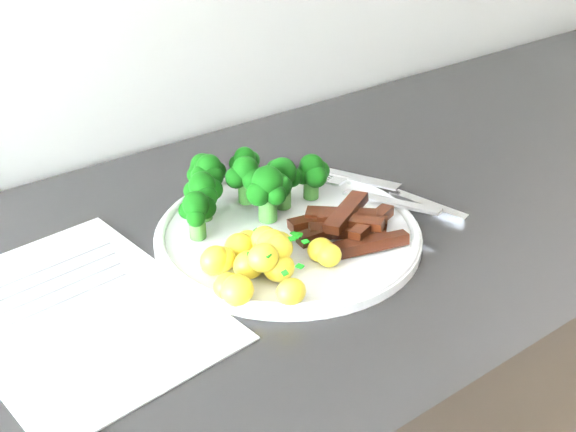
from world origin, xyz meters
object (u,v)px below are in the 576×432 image
object	(u,v)px
potatoes	(262,257)
knife	(407,198)
recipe_paper	(78,312)
plate	(288,233)
broccoli	(246,181)
beef_strips	(348,226)
fork	(371,194)

from	to	relation	value
potatoes	knife	distance (m)	0.24
recipe_paper	knife	distance (m)	0.41
plate	knife	distance (m)	0.17
plate	broccoli	bearing A→B (deg)	97.91
beef_strips	knife	distance (m)	0.12
beef_strips	knife	xyz separation A→B (m)	(0.12, 0.02, -0.01)
knife	fork	bearing A→B (deg)	154.74
potatoes	knife	xyz separation A→B (m)	(0.23, 0.03, -0.02)
potatoes	fork	xyz separation A→B (m)	(0.19, 0.05, -0.01)
broccoli	plate	bearing A→B (deg)	-82.09
plate	potatoes	bearing A→B (deg)	-145.00
potatoes	knife	size ratio (longest dim) A/B	0.71
beef_strips	fork	xyz separation A→B (m)	(0.07, 0.04, -0.00)
broccoli	potatoes	distance (m)	0.13
recipe_paper	beef_strips	distance (m)	0.30
plate	knife	xyz separation A→B (m)	(0.16, -0.02, 0.00)
fork	recipe_paper	bearing A→B (deg)	177.38
potatoes	fork	distance (m)	0.20
plate	broccoli	size ratio (longest dim) A/B	1.52
fork	knife	xyz separation A→B (m)	(0.04, -0.02, -0.01)
potatoes	broccoli	bearing A→B (deg)	62.69
beef_strips	knife	bearing A→B (deg)	11.24
broccoli	knife	world-z (taller)	broccoli
potatoes	beef_strips	bearing A→B (deg)	1.11
recipe_paper	potatoes	distance (m)	0.19
broccoli	beef_strips	size ratio (longest dim) A/B	1.63
potatoes	beef_strips	distance (m)	0.12
knife	potatoes	bearing A→B (deg)	-173.79
potatoes	fork	bearing A→B (deg)	13.34
broccoli	beef_strips	xyz separation A→B (m)	(0.06, -0.11, -0.03)
broccoli	fork	xyz separation A→B (m)	(0.13, -0.07, -0.03)
plate	fork	bearing A→B (deg)	-1.54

